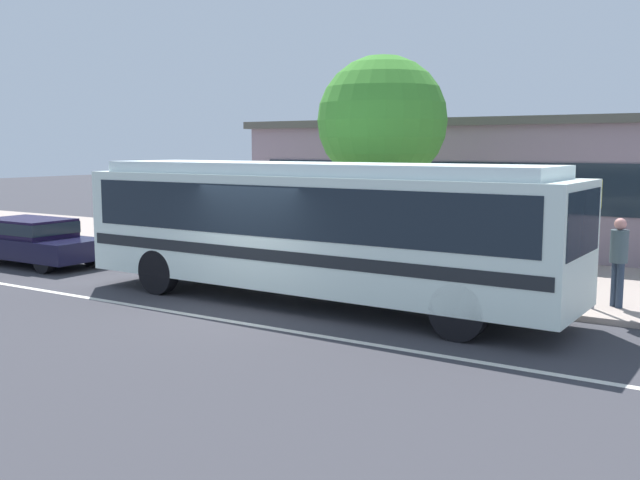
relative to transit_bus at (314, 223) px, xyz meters
name	(u,v)px	position (x,y,z in m)	size (l,w,h in m)	color
ground_plane	(244,311)	(-0.80, -1.34, -1.71)	(120.00, 120.00, 0.00)	#36363C
sidewalk_slab	(393,263)	(-0.80, 5.35, -1.65)	(60.00, 8.00, 0.12)	#A29288
lane_stripe_center	(218,319)	(-0.80, -2.14, -1.71)	(56.00, 0.16, 0.01)	silver
transit_bus	(314,223)	(0.00, 0.00, 0.00)	(10.90, 2.65, 2.95)	white
sedan_behind_bus	(32,239)	(-9.41, 0.10, -0.99)	(4.24, 1.77, 1.29)	black
pedestrian_waiting_near_sign	(619,255)	(5.54, 2.50, -0.55)	(0.48, 0.48, 1.78)	#273549
pedestrian_walking_along_curb	(245,229)	(-3.95, 2.74, -0.63)	(0.44, 0.44, 1.67)	#676459
pedestrian_standing_by_tree	(432,244)	(1.56, 2.55, -0.62)	(0.48, 0.48, 1.67)	#302945
bus_stop_sign	(596,227)	(5.16, 2.09, 0.02)	(0.08, 0.44, 2.53)	gray
street_tree_near_stop	(382,122)	(-0.53, 4.06, 2.20)	(3.31, 3.31, 5.47)	brown
station_building	(571,184)	(2.43, 11.69, 0.36)	(20.31, 8.40, 4.13)	gray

